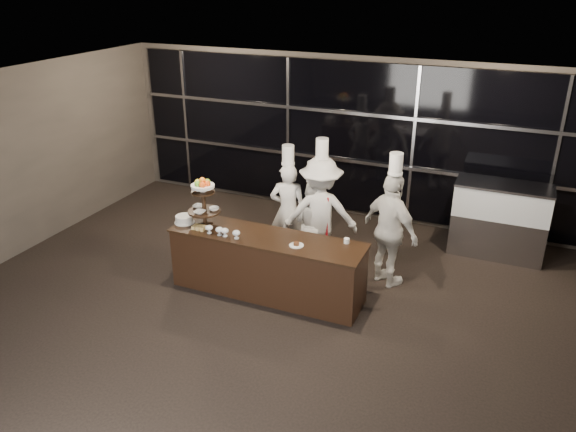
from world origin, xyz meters
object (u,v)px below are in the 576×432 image
at_px(buffet_counter, 267,265).
at_px(chef_b, 312,222).
at_px(layer_cake, 184,219).
at_px(display_case, 500,216).
at_px(chef_a, 288,209).
at_px(chef_d, 391,230).
at_px(chef_c, 320,213).
at_px(display_stand, 203,199).

height_order(buffet_counter, chef_b, chef_b).
distance_m(layer_cake, display_case, 5.06).
height_order(buffet_counter, chef_a, chef_a).
xyz_separation_m(layer_cake, chef_d, (2.87, 1.02, -0.08)).
relative_size(chef_b, chef_c, 0.82).
height_order(buffet_counter, chef_d, chef_d).
xyz_separation_m(chef_c, chef_d, (1.14, -0.14, -0.01)).
height_order(buffet_counter, layer_cake, layer_cake).
bearing_deg(chef_b, chef_d, -6.39).
xyz_separation_m(buffet_counter, display_case, (2.96, 2.62, 0.22)).
distance_m(display_stand, chef_d, 2.76).
distance_m(layer_cake, chef_b, 1.99).
bearing_deg(layer_cake, display_case, 31.90).
bearing_deg(buffet_counter, chef_a, 98.97).
bearing_deg(chef_c, chef_d, -7.15).
height_order(layer_cake, display_case, display_case).
height_order(chef_b, chef_d, chef_d).
bearing_deg(display_case, layer_cake, -148.10).
relative_size(buffet_counter, chef_d, 1.38).
distance_m(buffet_counter, layer_cake, 1.42).
height_order(chef_c, chef_d, chef_c).
bearing_deg(chef_c, chef_a, 170.36).
bearing_deg(chef_d, chef_b, 173.61).
xyz_separation_m(display_stand, chef_b, (1.27, 1.12, -0.61)).
distance_m(display_case, chef_d, 2.18).
relative_size(chef_c, chef_d, 1.02).
height_order(chef_a, chef_d, chef_d).
distance_m(display_stand, layer_cake, 0.49).
bearing_deg(display_case, chef_c, -149.66).
relative_size(layer_cake, chef_c, 0.14).
bearing_deg(chef_c, chef_b, -179.59).
distance_m(display_case, chef_b, 3.09).
distance_m(display_stand, display_case, 4.80).
bearing_deg(chef_a, chef_b, -12.38).
relative_size(display_stand, chef_a, 0.39).
relative_size(display_stand, chef_c, 0.36).
relative_size(chef_a, chef_c, 0.90).
xyz_separation_m(buffet_counter, chef_b, (0.27, 1.12, 0.26)).
relative_size(layer_cake, chef_b, 0.17).
bearing_deg(layer_cake, chef_b, 36.21).
xyz_separation_m(display_stand, display_case, (3.96, 2.62, -0.65)).
xyz_separation_m(chef_a, chef_c, (0.59, -0.10, 0.08)).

